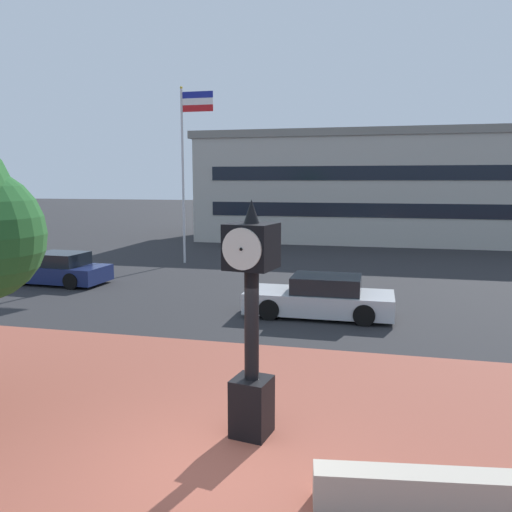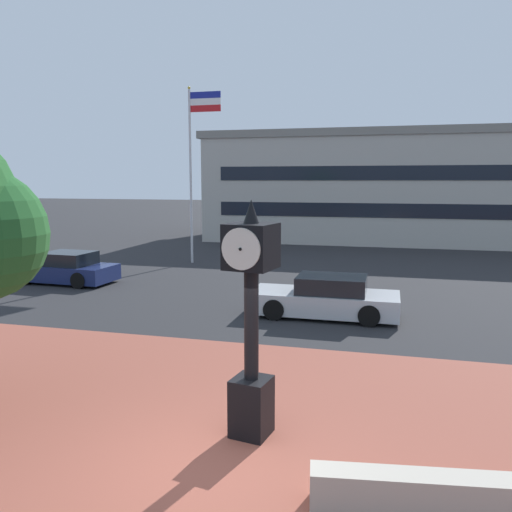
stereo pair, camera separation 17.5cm
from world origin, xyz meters
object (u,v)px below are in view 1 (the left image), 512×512
object	(u,v)px
flagpole_primary	(186,160)
civic_building	(404,187)
street_clock	(252,320)
car_street_mid	(321,298)
car_street_near	(58,270)

from	to	relation	value
flagpole_primary	civic_building	size ratio (longest dim) A/B	0.31
street_clock	car_street_mid	world-z (taller)	street_clock
car_street_near	car_street_mid	distance (m)	11.36
car_street_near	civic_building	distance (m)	24.88
car_street_mid	flagpole_primary	size ratio (longest dim) A/B	0.52
civic_building	flagpole_primary	bearing A→B (deg)	-129.02
flagpole_primary	car_street_near	bearing A→B (deg)	-118.07
car_street_mid	civic_building	size ratio (longest dim) A/B	0.16
flagpole_primary	car_street_mid	bearing A→B (deg)	-48.99
car_street_mid	civic_building	world-z (taller)	civic_building
car_street_near	car_street_mid	size ratio (longest dim) A/B	0.94
car_street_near	civic_building	bearing A→B (deg)	-33.03
car_street_mid	civic_building	xyz separation A→B (m)	(3.43, 22.66, 3.18)
street_clock	civic_building	world-z (taller)	civic_building
flagpole_primary	civic_building	bearing A→B (deg)	50.98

